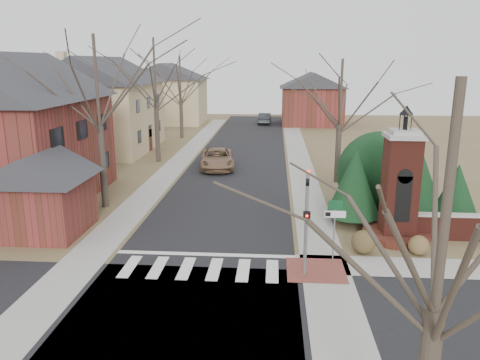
# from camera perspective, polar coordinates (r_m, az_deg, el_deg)

# --- Properties ---
(ground) EXTENTS (120.00, 120.00, 0.00)m
(ground) POSITION_cam_1_polar(r_m,az_deg,el_deg) (19.20, -5.24, -11.76)
(ground) COLOR brown
(ground) RESTS_ON ground
(main_street) EXTENTS (8.00, 70.00, 0.01)m
(main_street) POSITION_cam_1_polar(r_m,az_deg,el_deg) (40.01, -0.12, 2.14)
(main_street) COLOR black
(main_street) RESTS_ON ground
(cross_street) EXTENTS (120.00, 8.00, 0.01)m
(cross_street) POSITION_cam_1_polar(r_m,az_deg,el_deg) (16.60, -6.99, -16.25)
(cross_street) COLOR black
(cross_street) RESTS_ON ground
(crosswalk_zone) EXTENTS (8.00, 2.20, 0.02)m
(crosswalk_zone) POSITION_cam_1_polar(r_m,az_deg,el_deg) (19.91, -4.86, -10.73)
(crosswalk_zone) COLOR silver
(crosswalk_zone) RESTS_ON ground
(stop_bar) EXTENTS (8.00, 0.35, 0.02)m
(stop_bar) POSITION_cam_1_polar(r_m,az_deg,el_deg) (21.26, -4.23, -9.04)
(stop_bar) COLOR silver
(stop_bar) RESTS_ON ground
(sidewalk_right_main) EXTENTS (2.00, 60.00, 0.02)m
(sidewalk_right_main) POSITION_cam_1_polar(r_m,az_deg,el_deg) (39.96, 7.34, 2.01)
(sidewalk_right_main) COLOR gray
(sidewalk_right_main) RESTS_ON ground
(sidewalk_left) EXTENTS (2.00, 60.00, 0.02)m
(sidewalk_left) POSITION_cam_1_polar(r_m,az_deg,el_deg) (40.73, -7.44, 2.24)
(sidewalk_left) COLOR gray
(sidewalk_left) RESTS_ON ground
(curb_apron) EXTENTS (2.40, 2.40, 0.02)m
(curb_apron) POSITION_cam_1_polar(r_m,az_deg,el_deg) (19.95, 9.23, -10.82)
(curb_apron) COLOR brown
(curb_apron) RESTS_ON ground
(traffic_signal_pole) EXTENTS (0.28, 0.41, 4.50)m
(traffic_signal_pole) POSITION_cam_1_polar(r_m,az_deg,el_deg) (18.56, 8.11, -4.15)
(traffic_signal_pole) COLOR slate
(traffic_signal_pole) RESTS_ON ground
(sign_post) EXTENTS (0.90, 0.07, 2.75)m
(sign_post) POSITION_cam_1_polar(r_m,az_deg,el_deg) (20.23, 11.46, -4.65)
(sign_post) COLOR slate
(sign_post) RESTS_ON ground
(brick_gate_monument) EXTENTS (3.20, 3.20, 6.47)m
(brick_gate_monument) POSITION_cam_1_polar(r_m,az_deg,el_deg) (23.64, 18.83, -1.83)
(brick_gate_monument) COLOR #59221A
(brick_gate_monument) RESTS_ON ground
(house_brick_left) EXTENTS (9.80, 11.80, 9.42)m
(house_brick_left) POSITION_cam_1_polar(r_m,az_deg,el_deg) (31.60, -26.34, 5.98)
(house_brick_left) COLOR maroon
(house_brick_left) RESTS_ON ground
(house_stucco_left) EXTENTS (9.80, 12.80, 9.28)m
(house_stucco_left) POSITION_cam_1_polar(r_m,az_deg,el_deg) (47.14, -16.45, 9.05)
(house_stucco_left) COLOR tan
(house_stucco_left) RESTS_ON ground
(garage_left) EXTENTS (4.80, 4.80, 4.29)m
(garage_left) POSITION_cam_1_polar(r_m,az_deg,el_deg) (25.15, -23.13, -1.11)
(garage_left) COLOR maroon
(garage_left) RESTS_ON ground
(house_distant_left) EXTENTS (10.80, 8.80, 8.53)m
(house_distant_left) POSITION_cam_1_polar(r_m,az_deg,el_deg) (66.84, -8.87, 10.52)
(house_distant_left) COLOR tan
(house_distant_left) RESTS_ON ground
(house_distant_right) EXTENTS (8.80, 8.80, 7.30)m
(house_distant_right) POSITION_cam_1_polar(r_m,az_deg,el_deg) (65.37, 8.76, 9.92)
(house_distant_right) COLOR maroon
(house_distant_right) RESTS_ON ground
(evergreen_near) EXTENTS (2.80, 2.80, 4.10)m
(evergreen_near) POSITION_cam_1_polar(r_m,az_deg,el_deg) (25.13, 13.77, -0.23)
(evergreen_near) COLOR #473D33
(evergreen_near) RESTS_ON ground
(evergreen_mid) EXTENTS (3.40, 3.40, 4.70)m
(evergreen_mid) POSITION_cam_1_polar(r_m,az_deg,el_deg) (26.93, 20.34, 0.91)
(evergreen_mid) COLOR #473D33
(evergreen_mid) RESTS_ON ground
(evergreen_far) EXTENTS (2.40, 2.40, 3.30)m
(evergreen_far) POSITION_cam_1_polar(r_m,az_deg,el_deg) (26.81, 24.89, -1.14)
(evergreen_far) COLOR #473D33
(evergreen_far) RESTS_ON ground
(evergreen_mass) EXTENTS (4.80, 4.80, 4.80)m
(evergreen_mass) POSITION_cam_1_polar(r_m,az_deg,el_deg) (27.83, 16.62, 1.19)
(evergreen_mass) COLOR black
(evergreen_mass) RESTS_ON ground
(bare_tree_0) EXTENTS (8.05, 8.05, 11.15)m
(bare_tree_0) POSITION_cam_1_polar(r_m,az_deg,el_deg) (27.87, -17.15, 12.19)
(bare_tree_0) COLOR #473D33
(bare_tree_0) RESTS_ON ground
(bare_tree_1) EXTENTS (8.40, 8.40, 11.64)m
(bare_tree_1) POSITION_cam_1_polar(r_m,az_deg,el_deg) (40.27, -10.40, 13.50)
(bare_tree_1) COLOR #473D33
(bare_tree_1) RESTS_ON ground
(bare_tree_2) EXTENTS (7.35, 7.35, 10.19)m
(bare_tree_2) POSITION_cam_1_polar(r_m,az_deg,el_deg) (53.07, -7.33, 12.65)
(bare_tree_2) COLOR #473D33
(bare_tree_2) RESTS_ON ground
(bare_tree_3) EXTENTS (7.00, 7.00, 9.70)m
(bare_tree_3) POSITION_cam_1_polar(r_m,az_deg,el_deg) (33.36, 12.25, 10.99)
(bare_tree_3) COLOR #473D33
(bare_tree_3) RESTS_ON ground
(bare_tree_4) EXTENTS (6.65, 6.65, 9.21)m
(bare_tree_4) POSITION_cam_1_polar(r_m,az_deg,el_deg) (8.80, 24.15, -0.48)
(bare_tree_4) COLOR #473D33
(bare_tree_4) RESTS_ON ground
(pickup_truck) EXTENTS (3.31, 5.94, 1.57)m
(pickup_truck) POSITION_cam_1_polar(r_m,az_deg,el_deg) (37.79, -2.81, 2.61)
(pickup_truck) COLOR #876549
(pickup_truck) RESTS_ON ground
(distant_car) EXTENTS (1.77, 4.68, 1.53)m
(distant_car) POSITION_cam_1_polar(r_m,az_deg,el_deg) (65.32, 3.03, 7.52)
(distant_car) COLOR #303438
(distant_car) RESTS_ON ground
(dry_shrub_left) EXTENTS (1.08, 1.08, 1.08)m
(dry_shrub_left) POSITION_cam_1_polar(r_m,az_deg,el_deg) (21.88, 14.80, -7.31)
(dry_shrub_left) COLOR brown
(dry_shrub_left) RESTS_ON ground
(dry_shrub_right) EXTENTS (0.90, 0.90, 0.90)m
(dry_shrub_right) POSITION_cam_1_polar(r_m,az_deg,el_deg) (22.49, 20.95, -7.44)
(dry_shrub_right) COLOR brown
(dry_shrub_right) RESTS_ON ground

